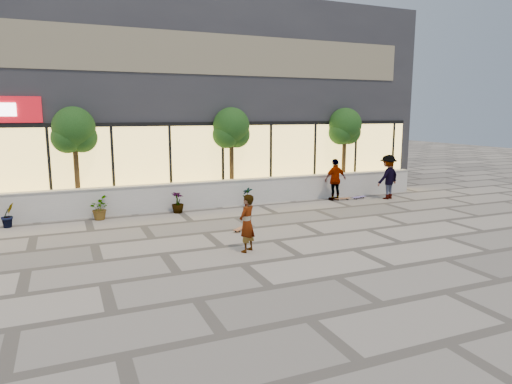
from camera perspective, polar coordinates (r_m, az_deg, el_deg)
name	(u,v)px	position (r m, az deg, el deg)	size (l,w,h in m)	color
ground	(243,265)	(11.37, -1.61, -9.05)	(80.00, 80.00, 0.00)	gray
planter_wall	(177,196)	(17.75, -9.86, -0.55)	(22.00, 0.42, 1.04)	silver
retail_building	(148,101)	(22.85, -13.35, 11.00)	(24.00, 9.17, 8.50)	#26262C
shrub_b	(8,215)	(16.90, -28.59, -2.56)	(0.45, 0.36, 0.81)	#163811
shrub_c	(99,208)	(16.83, -19.08, -1.93)	(0.73, 0.63, 0.81)	#163811
shrub_d	(178,202)	(17.22, -9.76, -1.26)	(0.45, 0.45, 0.81)	#163811
shrub_e	(247,197)	(18.05, -1.08, -0.61)	(0.43, 0.29, 0.81)	#163811
tree_midwest	(74,133)	(17.74, -21.78, 6.90)	(1.60, 1.50, 3.92)	#422E17
tree_mideast	(231,130)	(18.86, -3.10, 7.72)	(1.60, 1.50, 3.92)	#422E17
tree_east	(345,128)	(21.36, 11.05, 7.80)	(1.60, 1.50, 3.92)	#422E17
skater_center	(247,223)	(12.18, -1.14, -3.93)	(0.57, 0.37, 1.56)	white
skater_right_near	(335,180)	(19.65, 9.89, 1.54)	(1.04, 0.44, 1.78)	silver
skater_right_far	(388,177)	(20.50, 16.16, 1.82)	(1.24, 0.71, 1.92)	maroon
skateboard_center	(241,228)	(14.52, -1.91, -4.56)	(0.67, 0.62, 0.09)	brown
skateboard_right_near	(343,198)	(19.88, 10.78, -0.80)	(0.71, 0.25, 0.08)	#945730
skateboard_right_far	(359,197)	(20.34, 12.73, -0.61)	(0.76, 0.36, 0.09)	#6857A0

